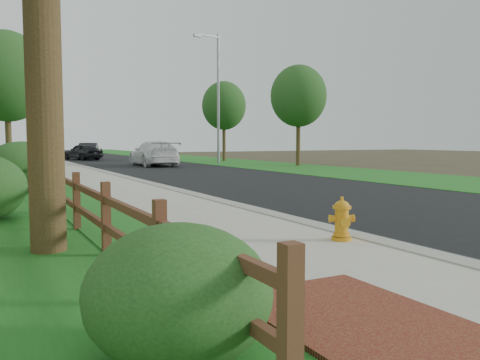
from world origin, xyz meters
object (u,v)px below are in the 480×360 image
ranch_fence (66,192)px  streetlight (216,91)px  fire_hydrant (342,220)px  dark_car_mid (83,152)px  white_suv (154,154)px

ranch_fence → streetlight: streetlight is taller
streetlight → ranch_fence: bearing=-122.0°
ranch_fence → fire_hydrant: 5.72m
ranch_fence → dark_car_mid: bearing=79.2°
streetlight → white_suv: bearing=-173.1°
ranch_fence → dark_car_mid: dark_car_mid is taller
white_suv → dark_car_mid: white_suv is taller
fire_hydrant → dark_car_mid: dark_car_mid is taller
ranch_fence → fire_hydrant: size_ratio=24.32×
dark_car_mid → streetlight: size_ratio=0.45×
ranch_fence → streetlight: bearing=58.0°
white_suv → dark_car_mid: 11.96m
ranch_fence → dark_car_mid: (6.14, 32.14, 0.07)m
dark_car_mid → streetlight: (6.94, -11.18, 4.31)m
white_suv → streetlight: size_ratio=0.61×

